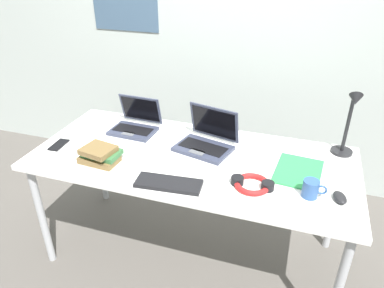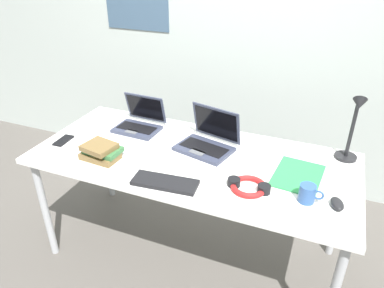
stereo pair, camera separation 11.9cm
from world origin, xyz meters
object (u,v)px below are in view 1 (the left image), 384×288
desk_lamp (349,124)px  paper_folder_front_left (298,171)px  cell_phone (59,145)px  external_keyboard (169,183)px  coffee_mug (311,189)px  computer_mouse (340,197)px  laptop_mid_desk (135,124)px  book_stack (100,155)px  headphones (252,184)px  laptop_near_mouse (207,140)px

desk_lamp → paper_folder_front_left: (-0.22, -0.25, -0.19)m
cell_phone → paper_folder_front_left: bearing=2.8°
external_keyboard → coffee_mug: size_ratio=2.92×
external_keyboard → computer_mouse: size_ratio=3.44×
laptop_mid_desk → book_stack: bearing=-91.7°
laptop_mid_desk → book_stack: (-0.01, -0.41, 0.00)m
book_stack → paper_folder_front_left: (1.04, 0.24, -0.04)m
desk_lamp → cell_phone: size_ratio=2.94×
headphones → coffee_mug: coffee_mug is taller
desk_lamp → laptop_near_mouse: desk_lamp is taller
desk_lamp → laptop_mid_desk: (-1.25, -0.08, -0.15)m
computer_mouse → desk_lamp: bearing=69.0°
computer_mouse → headphones: bearing=164.5°
laptop_mid_desk → cell_phone: 0.48m
laptop_near_mouse → book_stack: 0.61m
cell_phone → paper_folder_front_left: (1.37, 0.15, -0.00)m
paper_folder_front_left → laptop_near_mouse: bearing=169.2°
laptop_mid_desk → headphones: (0.82, -0.38, -0.03)m
external_keyboard → computer_mouse: bearing=4.3°
paper_folder_front_left → coffee_mug: 0.21m
desk_lamp → book_stack: (-1.26, -0.49, -0.15)m
book_stack → desk_lamp: bearing=21.2°
desk_lamp → external_keyboard: bearing=-145.1°
desk_lamp → book_stack: size_ratio=1.83×
laptop_mid_desk → paper_folder_front_left: laptop_mid_desk is taller
book_stack → coffee_mug: book_stack is taller
cell_phone → paper_folder_front_left: cell_phone is taller
laptop_mid_desk → book_stack: laptop_mid_desk is taller
coffee_mug → external_keyboard: bearing=-169.3°
cell_phone → headphones: headphones is taller
laptop_near_mouse → headphones: (0.32, -0.31, -0.03)m
coffee_mug → book_stack: bearing=-178.0°
laptop_near_mouse → coffee_mug: size_ratio=3.21×
computer_mouse → cell_phone: (-1.57, 0.03, -0.01)m
cell_phone → external_keyboard: bearing=-16.0°
external_keyboard → computer_mouse: 0.81m
computer_mouse → paper_folder_front_left: size_ratio=0.31×
cell_phone → book_stack: bearing=-17.5°
external_keyboard → coffee_mug: 0.68m
desk_lamp → external_keyboard: 1.02m
computer_mouse → coffee_mug: coffee_mug is taller
laptop_mid_desk → coffee_mug: 1.15m
headphones → external_keyboard: bearing=-163.3°
laptop_near_mouse → computer_mouse: bearing=-21.5°
computer_mouse → coffee_mug: (-0.13, -0.01, 0.03)m
book_stack → cell_phone: bearing=166.1°
laptop_mid_desk → laptop_near_mouse: (0.49, -0.07, 0.00)m
headphones → computer_mouse: bearing=2.6°
laptop_mid_desk → coffee_mug: (1.09, -0.37, 0.00)m
desk_lamp → cell_phone: bearing=-165.7°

